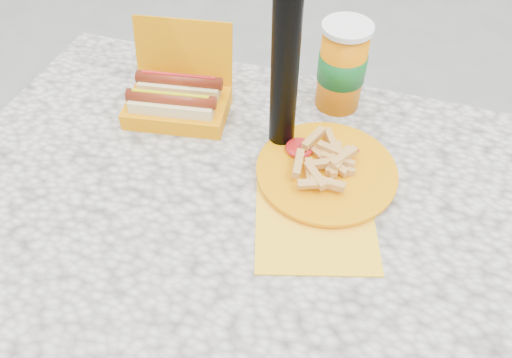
% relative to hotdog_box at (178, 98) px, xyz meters
% --- Properties ---
extents(picnic_table, '(1.20, 0.80, 0.75)m').
position_rel_hotdog_box_xyz_m(picnic_table, '(0.23, -0.19, -0.15)').
color(picnic_table, beige).
rests_on(picnic_table, ground).
extents(hotdog_box, '(0.23, 0.20, 0.17)m').
position_rel_hotdog_box_xyz_m(hotdog_box, '(0.00, 0.00, 0.00)').
color(hotdog_box, orange).
rests_on(hotdog_box, picnic_table).
extents(fries_plate, '(0.27, 0.38, 0.05)m').
position_rel_hotdog_box_xyz_m(fries_plate, '(0.34, -0.09, -0.02)').
color(fries_plate, yellow).
rests_on(fries_plate, picnic_table).
extents(soda_cup, '(0.10, 0.10, 0.19)m').
position_rel_hotdog_box_xyz_m(soda_cup, '(0.31, 0.13, 0.06)').
color(soda_cup, orange).
rests_on(soda_cup, picnic_table).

